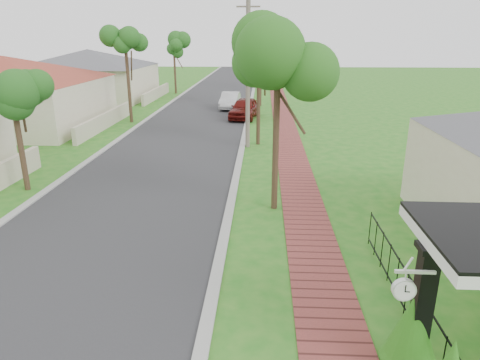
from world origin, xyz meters
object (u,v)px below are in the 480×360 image
(parked_car_white, at_px, (230,101))
(station_clock, at_px, (405,288))
(utility_pole, at_px, (248,75))
(parked_car_red, at_px, (245,108))
(near_tree, at_px, (278,69))
(porch_post, at_px, (420,317))

(parked_car_white, xyz_separation_m, station_clock, (5.06, -29.71, 1.29))
(parked_car_white, xyz_separation_m, utility_pole, (1.94, -12.96, 3.17))
(utility_pole, bearing_deg, parked_car_red, 93.60)
(near_tree, height_order, station_clock, near_tree)
(parked_car_white, distance_m, station_clock, 30.16)
(parked_car_white, height_order, utility_pole, utility_pole)
(parked_car_red, height_order, station_clock, station_clock)
(station_clock, bearing_deg, near_tree, 103.09)
(parked_car_white, distance_m, utility_pole, 13.49)
(near_tree, bearing_deg, station_clock, -76.91)
(utility_pole, bearing_deg, station_clock, -79.43)
(parked_car_red, xyz_separation_m, parked_car_white, (-1.40, 4.43, -0.08))
(near_tree, bearing_deg, utility_pole, 98.22)
(porch_post, bearing_deg, station_clock, -140.66)
(near_tree, height_order, utility_pole, utility_pole)
(porch_post, xyz_separation_m, parked_car_white, (-5.55, 29.31, -0.46))
(utility_pole, relative_size, station_clock, 11.71)
(parked_car_red, bearing_deg, utility_pole, -76.90)
(near_tree, relative_size, utility_pole, 0.79)
(parked_car_white, relative_size, station_clock, 6.24)
(parked_car_white, height_order, near_tree, near_tree)
(near_tree, relative_size, station_clock, 9.26)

